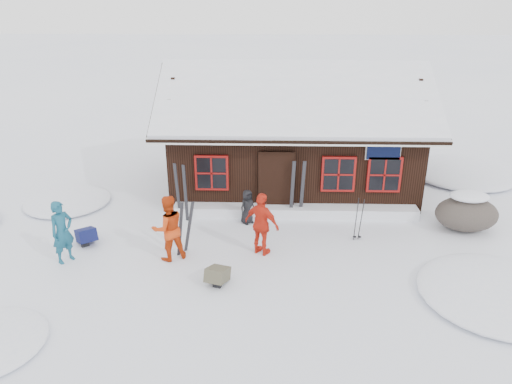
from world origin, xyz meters
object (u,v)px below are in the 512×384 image
skier_orange_right (262,224)px  backpack_blue (87,238)px  skier_crouched (247,207)px  skier_teal (62,232)px  boulder (467,213)px  ski_pair_left (185,228)px  backpack_olive (218,277)px  ski_poles (359,220)px  skier_orange_left (168,228)px

skier_orange_right → backpack_blue: bearing=26.9°
skier_crouched → backpack_blue: bearing=155.8°
skier_teal → boulder: size_ratio=0.94×
skier_orange_right → skier_crouched: size_ratio=1.63×
skier_teal → ski_pair_left: skier_teal is taller
skier_crouched → backpack_olive: skier_crouched is taller
backpack_blue → backpack_olive: backpack_blue is taller
skier_teal → backpack_blue: (0.22, 0.95, -0.68)m
skier_orange_right → boulder: (5.99, 1.61, -0.34)m
skier_orange_right → ski_poles: 2.86m
skier_orange_right → skier_crouched: skier_orange_right is taller
skier_crouched → backpack_olive: (-0.58, -3.32, -0.37)m
boulder → backpack_olive: size_ratio=2.96×
skier_orange_left → ski_pair_left: 0.54m
boulder → backpack_olive: boulder is taller
skier_orange_left → skier_teal: bearing=-24.2°
boulder → ski_poles: 3.37m
skier_teal → ski_poles: skier_teal is taller
skier_teal → backpack_olive: skier_teal is taller
boulder → backpack_blue: 10.99m
skier_orange_left → backpack_olive: skier_orange_left is taller
skier_orange_right → boulder: bearing=-133.1°
skier_orange_left → skier_orange_right: skier_orange_left is taller
skier_orange_left → ski_pair_left: (0.36, 0.36, -0.19)m
skier_teal → skier_orange_right: bearing=-47.9°
ski_pair_left → backpack_blue: ski_pair_left is taller
skier_crouched → boulder: skier_crouched is taller
skier_orange_left → skier_crouched: bearing=-160.7°
backpack_blue → skier_teal: bearing=-137.5°
skier_orange_left → backpack_blue: bearing=-45.1°
skier_teal → skier_orange_left: (2.71, 0.20, 0.05)m
boulder → backpack_blue: bearing=-173.8°
skier_orange_left → boulder: size_ratio=0.99×
backpack_blue → ski_pair_left: bearing=-42.4°
skier_orange_right → skier_orange_left: bearing=39.4°
skier_crouched → skier_orange_right: bearing=-117.6°
boulder → ski_pair_left: 8.22m
ski_pair_left → skier_orange_left: bearing=-167.4°
ski_poles → backpack_blue: size_ratio=2.04×
ski_poles → backpack_blue: ski_poles is taller
skier_crouched → ski_pair_left: bearing=-173.3°
ski_poles → skier_orange_right: bearing=-162.0°
boulder → ski_pair_left: size_ratio=1.19×
backpack_blue → skier_crouched: bearing=-17.0°
skier_teal → backpack_olive: (4.09, -0.95, -0.68)m
ski_poles → backpack_blue: bearing=-176.5°
skier_crouched → ski_poles: (3.18, -0.96, 0.08)m
skier_orange_left → skier_orange_right: bearing=159.1°
skier_orange_right → ski_poles: size_ratio=1.34×
skier_teal → backpack_blue: size_ratio=2.64×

